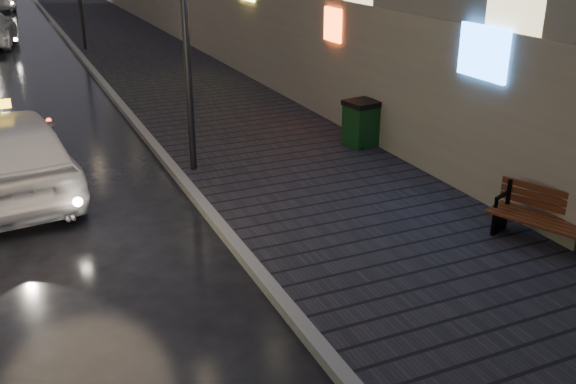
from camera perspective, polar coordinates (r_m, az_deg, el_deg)
name	(u,v)px	position (r m, az deg, el deg)	size (l,w,h in m)	color
ground	(187,361)	(7.95, -8.94, -14.58)	(120.00, 120.00, 0.00)	black
sidewalk	(139,51)	(28.14, -13.07, 12.11)	(4.60, 58.00, 0.15)	black
curb	(80,55)	(27.78, -18.00, 11.49)	(0.20, 58.00, 0.15)	slate
lamp_near	(184,2)	(12.73, -9.23, 16.33)	(0.36, 0.36, 5.28)	black
bench	(547,218)	(10.76, 22.00, -2.15)	(1.20, 1.80, 0.87)	black
trash_bin	(361,123)	(14.74, 6.53, 6.12)	(0.78, 0.78, 1.05)	black
taxi_near	(9,151)	(13.32, -23.54, 3.36)	(2.00, 4.96, 1.69)	silver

